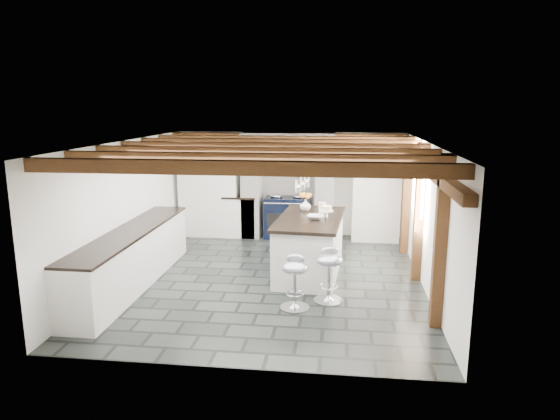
# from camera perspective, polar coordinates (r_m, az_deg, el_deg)

# --- Properties ---
(ground) EXTENTS (6.00, 6.00, 0.00)m
(ground) POSITION_cam_1_polar(r_m,az_deg,el_deg) (8.58, -0.99, -7.75)
(ground) COLOR black
(ground) RESTS_ON ground
(room_shell) EXTENTS (6.00, 6.03, 6.00)m
(room_shell) POSITION_cam_1_polar(r_m,az_deg,el_deg) (9.74, -3.43, 1.15)
(room_shell) COLOR white
(room_shell) RESTS_ON ground
(range_cooker) EXTENTS (1.00, 0.63, 0.99)m
(range_cooker) POSITION_cam_1_polar(r_m,az_deg,el_deg) (11.00, 0.89, -0.76)
(range_cooker) COLOR black
(range_cooker) RESTS_ON ground
(kitchen_island) EXTENTS (1.21, 2.11, 1.34)m
(kitchen_island) POSITION_cam_1_polar(r_m,az_deg,el_deg) (8.65, 3.42, -4.01)
(kitchen_island) COLOR white
(kitchen_island) RESTS_ON ground
(bar_stool_near) EXTENTS (0.52, 0.52, 0.83)m
(bar_stool_near) POSITION_cam_1_polar(r_m,az_deg,el_deg) (7.46, 5.60, -6.67)
(bar_stool_near) COLOR silver
(bar_stool_near) RESTS_ON ground
(bar_stool_far) EXTENTS (0.44, 0.44, 0.79)m
(bar_stool_far) POSITION_cam_1_polar(r_m,az_deg,el_deg) (7.19, 1.74, -7.55)
(bar_stool_far) COLOR silver
(bar_stool_far) RESTS_ON ground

